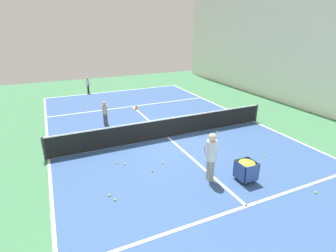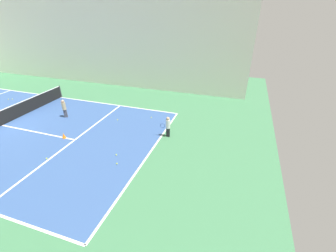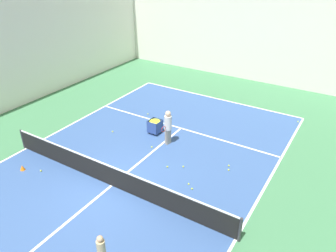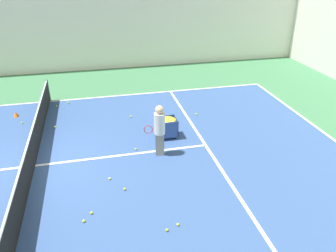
{
  "view_description": "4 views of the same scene",
  "coord_description": "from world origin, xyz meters",
  "px_view_note": "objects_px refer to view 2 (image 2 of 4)",
  "views": [
    {
      "loc": [
        4.73,
        10.31,
        4.98
      ],
      "look_at": [
        0.0,
        0.0,
        0.58
      ],
      "focal_mm": 28.0,
      "sensor_mm": 36.0,
      "label": 1
    },
    {
      "loc": [
        -8.62,
        -13.97,
        6.73
      ],
      "look_at": [
        2.03,
        -10.43,
        0.69
      ],
      "focal_mm": 24.0,
      "sensor_mm": 36.0,
      "label": 2
    },
    {
      "loc": [
        7.31,
        -7.54,
        8.24
      ],
      "look_at": [
        0.22,
        3.9,
        0.95
      ],
      "focal_mm": 35.0,
      "sensor_mm": 36.0,
      "label": 3
    },
    {
      "loc": [
        9.11,
        2.11,
        5.71
      ],
      "look_at": [
        -0.87,
        4.42,
        0.43
      ],
      "focal_mm": 35.0,
      "sensor_mm": 36.0,
      "label": 4
    }
  ],
  "objects_px": {
    "tennis_net": "(0,118)",
    "child_midcourt": "(64,107)",
    "training_cone_1": "(64,136)",
    "player_near_baseline": "(168,126)"
  },
  "relations": [
    {
      "from": "tennis_net",
      "to": "child_midcourt",
      "type": "bearing_deg",
      "value": -53.01
    },
    {
      "from": "training_cone_1",
      "to": "tennis_net",
      "type": "bearing_deg",
      "value": 89.83
    },
    {
      "from": "player_near_baseline",
      "to": "tennis_net",
      "type": "bearing_deg",
      "value": 8.69
    },
    {
      "from": "tennis_net",
      "to": "child_midcourt",
      "type": "height_order",
      "value": "child_midcourt"
    },
    {
      "from": "child_midcourt",
      "to": "training_cone_1",
      "type": "xyz_separation_m",
      "value": [
        -2.29,
        -1.79,
        -0.57
      ]
    },
    {
      "from": "tennis_net",
      "to": "training_cone_1",
      "type": "height_order",
      "value": "tennis_net"
    },
    {
      "from": "tennis_net",
      "to": "child_midcourt",
      "type": "xyz_separation_m",
      "value": [
        2.28,
        -3.03,
        0.22
      ]
    },
    {
      "from": "tennis_net",
      "to": "training_cone_1",
      "type": "xyz_separation_m",
      "value": [
        -0.01,
        -4.82,
        -0.34
      ]
    },
    {
      "from": "player_near_baseline",
      "to": "training_cone_1",
      "type": "height_order",
      "value": "player_near_baseline"
    },
    {
      "from": "player_near_baseline",
      "to": "child_midcourt",
      "type": "xyz_separation_m",
      "value": [
        0.25,
        7.4,
        0.01
      ]
    }
  ]
}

